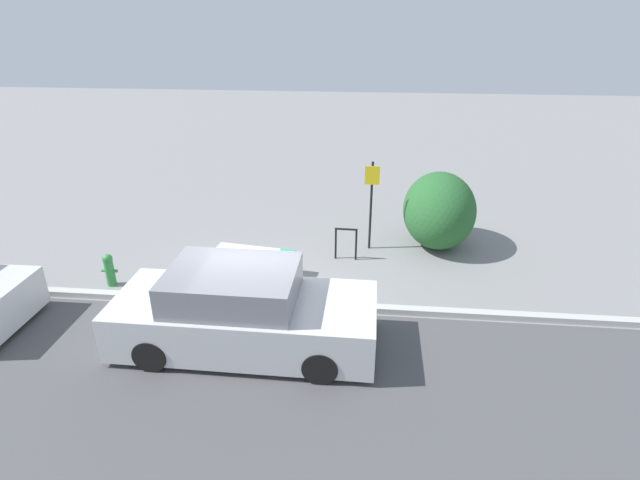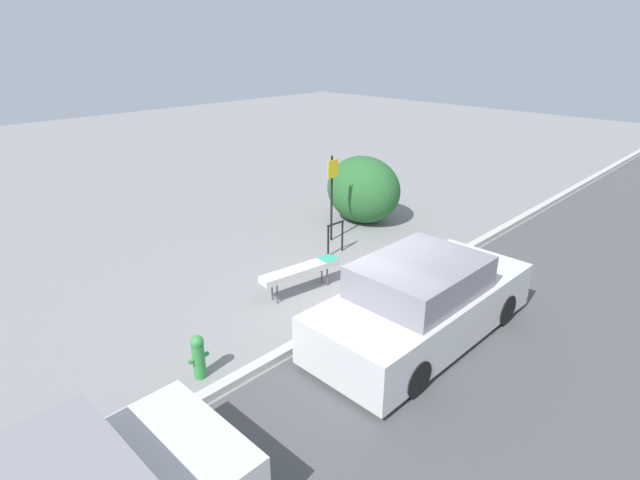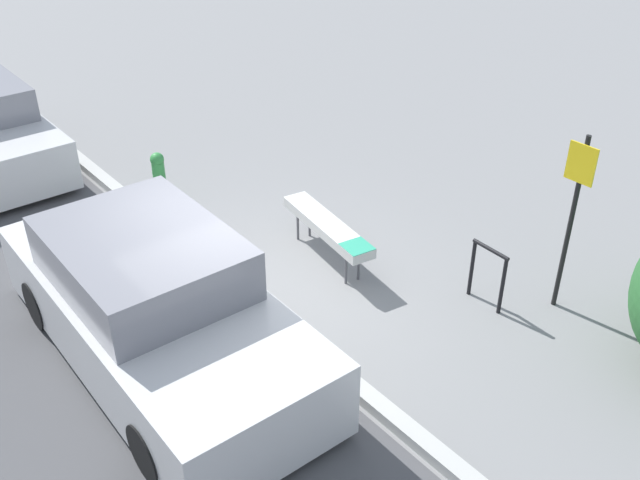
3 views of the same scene
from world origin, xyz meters
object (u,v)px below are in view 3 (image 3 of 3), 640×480
Objects in this scene: bike_rack at (488,270)px; sign_post at (573,209)px; parked_car_near at (155,306)px; fire_hydrant at (159,174)px; bench at (327,226)px.

bike_rack is 0.36× the size of sign_post.
parked_car_near reaches higher than bike_rack.
sign_post is (0.57, 0.67, 0.88)m from bike_rack.
parked_car_near is at bearing -117.45° from sign_post.
bike_rack is at bearing -130.78° from sign_post.
sign_post is 3.01× the size of fire_hydrant.
sign_post reaches higher than bike_rack.
bench is 2.46× the size of fire_hydrant.
parked_car_near is (-1.67, -3.66, 0.19)m from bike_rack.
fire_hydrant is 3.96m from parked_car_near.
sign_post reaches higher than fire_hydrant.
fire_hydrant is at bearing -160.78° from bike_rack.
parked_car_near is (-2.24, -4.32, -0.69)m from sign_post.
sign_post is at bearing 23.27° from fire_hydrant.
sign_post is at bearing 63.22° from parked_car_near.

